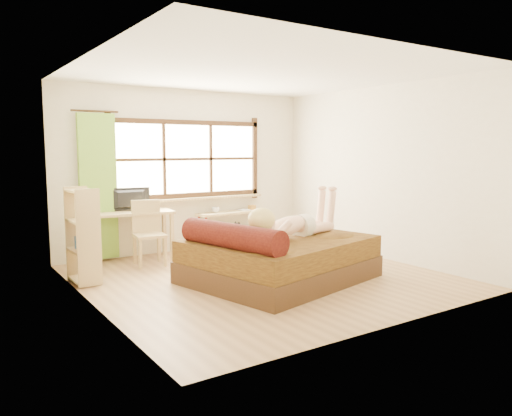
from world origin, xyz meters
TOP-DOWN VIEW (x-y plane):
  - floor at (0.00, 0.00)m, footprint 4.50×4.50m
  - ceiling at (0.00, 0.00)m, footprint 4.50×4.50m
  - wall_back at (0.00, 2.25)m, footprint 4.50×0.00m
  - wall_front at (0.00, -2.25)m, footprint 4.50×0.00m
  - wall_left at (-2.25, 0.00)m, footprint 0.00×4.50m
  - wall_right at (2.25, 0.00)m, footprint 0.00×4.50m
  - window at (0.00, 2.22)m, footprint 2.80×0.16m
  - curtain at (-1.55, 2.13)m, footprint 0.55×0.10m
  - bed at (0.07, -0.24)m, footprint 2.58×2.24m
  - woman at (0.27, -0.28)m, footprint 1.62×0.79m
  - kitten at (-0.60, -0.13)m, footprint 0.36×0.21m
  - desk at (-1.10, 1.95)m, footprint 1.29×0.73m
  - monitor at (-1.10, 2.00)m, footprint 0.63×0.17m
  - chair at (-0.99, 1.59)m, footprint 0.48×0.48m
  - pipe_shelf at (0.74, 2.07)m, footprint 1.26×0.36m
  - cup at (0.43, 2.07)m, footprint 0.13×0.13m
  - book at (0.93, 2.07)m, footprint 0.18×0.24m
  - bookshelf at (-2.08, 1.04)m, footprint 0.32×0.54m

SIDE VIEW (x-z plane):
  - floor at x=0.00m, z-range 0.00..0.00m
  - bed at x=0.07m, z-range -0.12..0.73m
  - pipe_shelf at x=0.74m, z-range 0.10..0.81m
  - chair at x=-0.99m, z-range 0.05..1.02m
  - bookshelf at x=-2.08m, z-range 0.01..1.24m
  - book at x=0.93m, z-range 0.62..0.64m
  - desk at x=-1.10m, z-range 0.28..1.05m
  - cup at x=0.43m, z-range 0.62..0.72m
  - kitten at x=-0.60m, z-range 0.56..0.83m
  - woman at x=0.27m, z-range 0.56..1.23m
  - monitor at x=-1.10m, z-range 0.77..1.13m
  - curtain at x=-1.55m, z-range 0.05..2.25m
  - wall_back at x=0.00m, z-range -0.90..3.60m
  - wall_front at x=0.00m, z-range -0.90..3.60m
  - wall_left at x=-2.25m, z-range -0.90..3.60m
  - wall_right at x=2.25m, z-range -0.90..3.60m
  - window at x=0.00m, z-range 0.78..2.24m
  - ceiling at x=0.00m, z-range 2.70..2.70m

